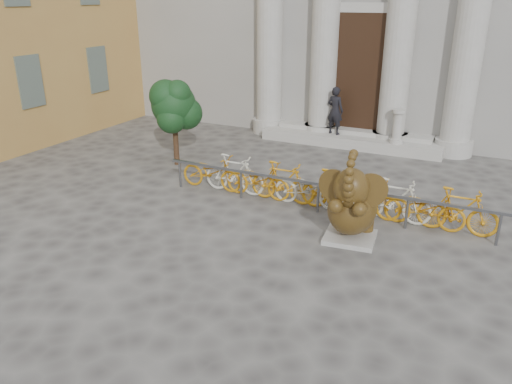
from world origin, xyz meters
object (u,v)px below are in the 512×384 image
at_px(bike_rack, 321,188).
at_px(tree, 174,106).
at_px(elephant_statue, 352,207).
at_px(pedestrian, 335,111).

relative_size(bike_rack, tree, 3.17).
relative_size(elephant_statue, bike_rack, 0.25).
xyz_separation_m(elephant_statue, tree, (-6.00, 2.58, 1.02)).
height_order(tree, pedestrian, tree).
bearing_deg(elephant_statue, bike_rack, 122.97).
bearing_deg(pedestrian, tree, 62.79).
relative_size(elephant_statue, pedestrian, 1.29).
bearing_deg(elephant_statue, pedestrian, 103.89).
bearing_deg(bike_rack, elephant_statue, -50.54).
bearing_deg(tree, pedestrian, 49.79).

